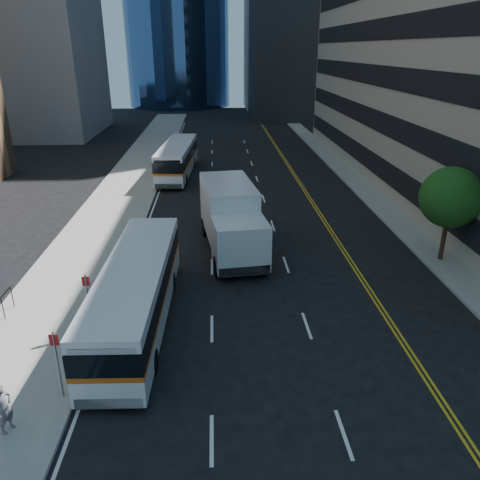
{
  "coord_description": "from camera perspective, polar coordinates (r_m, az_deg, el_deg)",
  "views": [
    {
      "loc": [
        -3.24,
        -14.67,
        10.83
      ],
      "look_at": [
        -2.17,
        4.84,
        2.8
      ],
      "focal_mm": 35.0,
      "sensor_mm": 36.0,
      "label": 1
    }
  ],
  "objects": [
    {
      "name": "pedestrian",
      "position": [
        16.25,
        -26.85,
        -17.82
      ],
      "size": [
        0.6,
        0.72,
        1.67
      ],
      "primitive_type": "imported",
      "rotation": [
        0.0,
        0.0,
        1.18
      ],
      "color": "#5C5A62",
      "rests_on": "sidewalk_west"
    },
    {
      "name": "bus_rear",
      "position": [
        43.43,
        -7.62,
        9.83
      ],
      "size": [
        3.25,
        11.27,
        2.87
      ],
      "rotation": [
        0.0,
        0.0,
        -0.07
      ],
      "color": "white",
      "rests_on": "ground"
    },
    {
      "name": "street_tree",
      "position": [
        26.75,
        24.32,
        4.74
      ],
      "size": [
        3.2,
        3.2,
        5.1
      ],
      "color": "#332114",
      "rests_on": "sidewalk_east"
    },
    {
      "name": "ground",
      "position": [
        18.52,
        7.76,
        -13.68
      ],
      "size": [
        160.0,
        160.0,
        0.0
      ],
      "primitive_type": "plane",
      "color": "black",
      "rests_on": "ground"
    },
    {
      "name": "sidewalk_east",
      "position": [
        42.88,
        13.66,
        7.19
      ],
      "size": [
        2.0,
        90.0,
        0.15
      ],
      "primitive_type": "cube",
      "color": "gray",
      "rests_on": "ground"
    },
    {
      "name": "box_truck",
      "position": [
        26.29,
        -1.08,
        2.68
      ],
      "size": [
        3.67,
        8.14,
        3.77
      ],
      "rotation": [
        0.0,
        0.0,
        0.13
      ],
      "color": "silver",
      "rests_on": "ground"
    },
    {
      "name": "bus_front",
      "position": [
        19.86,
        -12.46,
        -6.15
      ],
      "size": [
        2.7,
        10.97,
        2.81
      ],
      "rotation": [
        0.0,
        0.0,
        -0.03
      ],
      "color": "silver",
      "rests_on": "ground"
    },
    {
      "name": "sidewalk_west",
      "position": [
        41.74,
        -13.15,
        6.83
      ],
      "size": [
        5.0,
        90.0,
        0.15
      ],
      "primitive_type": "cube",
      "color": "gray",
      "rests_on": "ground"
    }
  ]
}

